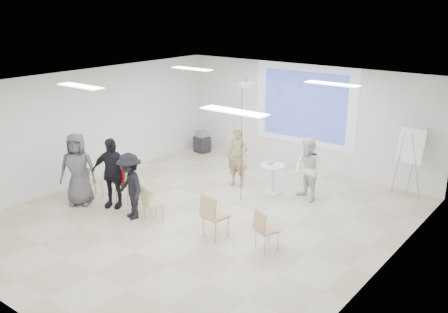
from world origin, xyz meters
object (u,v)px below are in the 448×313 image
Objects in this scene: chair_center at (150,202)px; audience_outer at (77,165)px; audience_mid at (130,182)px; flipchart_easel at (411,145)px; chair_right_inner at (213,213)px; laptop at (142,190)px; chair_left_mid at (124,180)px; chair_right_far at (264,227)px; chair_far_left at (90,179)px; audience_left at (111,168)px; chair_left_inner at (138,188)px; pedestal_table at (272,177)px; player_right at (308,166)px; av_cart at (202,142)px.

audience_outer is at bearing -154.46° from chair_center.
flipchart_easel reaches higher than audience_mid.
laptop is (-2.21, 0.13, -0.06)m from chair_right_inner.
chair_right_far is (3.98, 0.05, -0.10)m from chair_left_mid.
laptop is (1.54, 0.29, 0.01)m from chair_far_left.
audience_mid is (-2.08, -0.33, 0.30)m from chair_right_inner.
audience_left reaches higher than chair_far_left.
chair_left_inner reaches higher than laptop.
chair_right_inner is (0.41, -2.86, 0.13)m from pedestal_table.
laptop is at bearing -4.46° from audience_left.
pedestal_table is 0.82× the size of chair_right_inner.
pedestal_table is 0.78× the size of chair_left_mid.
chair_left_mid is 0.65m from chair_left_inner.
player_right is 4.24m from audience_mid.
flipchart_easel is (5.26, 4.89, 0.38)m from audience_left.
chair_far_left is 0.46× the size of flipchart_easel.
player_right is 5.48m from audience_outer.
pedestal_table is at bearing 141.96° from chair_right_far.
chair_far_left is 7.87m from flipchart_easel.
chair_left_mid reaches higher than chair_center.
chair_right_inner is at bearing 31.02° from audience_mid.
chair_center is 1.62m from chair_right_inner.
av_cart is at bearing -167.20° from flipchart_easel.
audience_outer reaches higher than av_cart.
chair_left_inner is at bearing 175.77° from chair_center.
chair_center is at bearing -99.30° from player_right.
audience_mid is (0.16, -0.37, 0.30)m from chair_left_inner.
chair_right_inner is 0.49× the size of audience_left.
pedestal_table is at bearing -14.85° from av_cart.
audience_left is at bearing -126.11° from flipchart_easel.
audience_outer reaches higher than laptop.
audience_left is at bearing -101.98° from chair_left_mid.
laptop is 0.19× the size of flipchart_easel.
audience_mid is (1.67, -0.17, 0.37)m from chair_far_left.
audience_mid is at bearing -163.86° from chair_right_inner.
chair_center is 2.30× the size of laptop.
pedestal_table is 0.40× the size of audience_outer.
chair_right_far is at bearing 24.87° from chair_left_inner.
chair_right_inner is at bearing -146.38° from chair_right_far.
chair_far_left is at bearing -164.00° from audience_mid.
audience_outer reaches higher than chair_center.
pedestal_table is at bearing 84.32° from audience_mid.
flipchart_easel is (2.34, 4.75, 0.78)m from chair_right_inner.
player_right is at bearing 35.95° from chair_left_mid.
chair_right_inner is 1.13m from chair_right_far.
flipchart_easel reaches higher than chair_right_inner.
av_cart is at bearing 57.51° from audience_outer.
chair_right_inner is at bearing -29.60° from audience_outer.
av_cart is (-0.40, 4.70, -0.17)m from chair_far_left.
audience_outer reaches higher than flipchart_easel.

